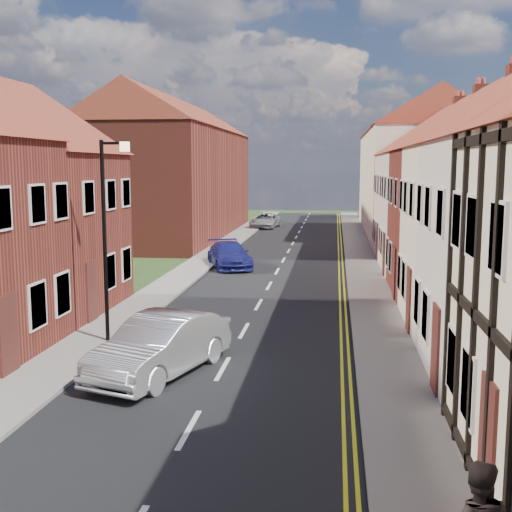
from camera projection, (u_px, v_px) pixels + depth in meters
name	position (u px, v px, depth m)	size (l,w,h in m)	color
road	(269.00, 286.00, 28.85)	(7.00, 90.00, 0.02)	black
pavement_left	(174.00, 283.00, 29.37)	(1.80, 90.00, 0.12)	gray
pavement_right	(368.00, 287.00, 28.30)	(1.80, 90.00, 0.12)	gray
cottage_r_pink	(494.00, 188.00, 26.01)	(8.30, 6.00, 9.00)	maroon
cottage_r_white_far	(467.00, 184.00, 31.31)	(8.30, 5.20, 9.00)	silver
cottage_r_cream_far	(448.00, 182.00, 36.62)	(8.30, 6.00, 9.00)	#FFDAC9
block_right_far	(416.00, 167.00, 51.55)	(8.30, 24.20, 10.50)	white
block_left_far	(175.00, 167.00, 48.89)	(8.30, 24.20, 10.50)	maroon
lamppost	(107.00, 228.00, 18.99)	(0.88, 0.15, 6.00)	black
car_mid	(161.00, 346.00, 16.49)	(1.65, 4.74, 1.56)	#9B9CA2
car_far	(229.00, 255.00, 34.05)	(1.89, 4.64, 1.35)	navy
car_distant	(265.00, 221.00, 55.82)	(2.14, 4.63, 1.29)	#A3A7AA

